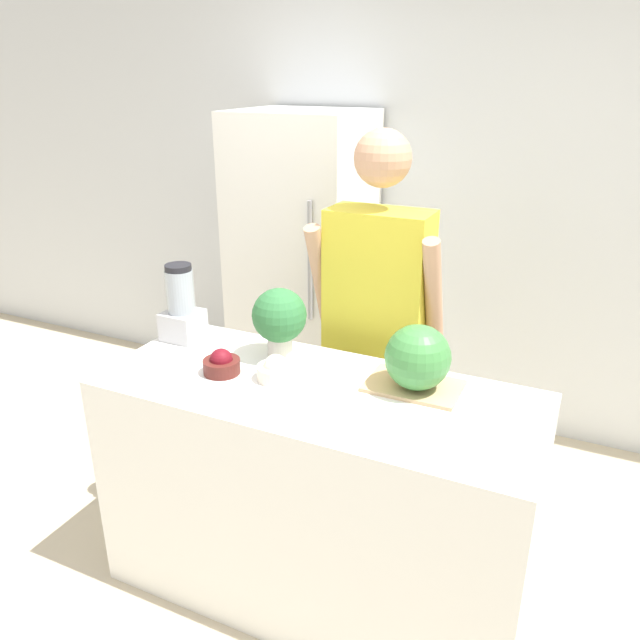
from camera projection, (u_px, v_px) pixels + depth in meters
wall_back at (444, 201)px, 3.49m from camera, size 8.00×0.06×2.60m
counter_island at (316, 494)px, 2.41m from camera, size 1.61×0.66×0.93m
refrigerator at (303, 272)px, 3.61m from camera, size 0.70×0.66×1.79m
person at (376, 332)px, 2.73m from camera, size 0.57×0.28×1.78m
cutting_board at (413, 386)px, 2.23m from camera, size 0.34×0.23×0.01m
watermelon at (418, 357)px, 2.17m from camera, size 0.23×0.23×0.23m
bowl_cherries at (221, 364)px, 2.33m from camera, size 0.14×0.14×0.10m
bowl_cream at (276, 370)px, 2.29m from camera, size 0.14×0.14×0.10m
blender at (182, 307)px, 2.60m from camera, size 0.15×0.15×0.33m
potted_plant at (279, 318)px, 2.41m from camera, size 0.21×0.21×0.28m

